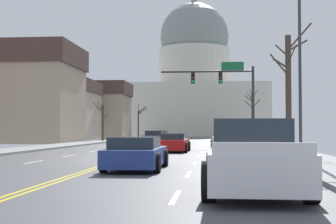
# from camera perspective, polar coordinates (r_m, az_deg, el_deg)

# --- Properties ---
(ground) EXTENTS (20.00, 180.00, 0.20)m
(ground) POSITION_cam_1_polar(r_m,az_deg,el_deg) (24.37, -4.82, -5.33)
(ground) COLOR #4A4A4F
(signal_gantry) EXTENTS (7.91, 0.41, 7.01)m
(signal_gantry) POSITION_cam_1_polar(r_m,az_deg,el_deg) (41.69, 6.91, 3.05)
(signal_gantry) COLOR #28282D
(signal_gantry) RESTS_ON ground
(street_lamp_right) EXTENTS (2.46, 0.24, 8.35)m
(street_lamp_right) POSITION_cam_1_polar(r_m,az_deg,el_deg) (23.08, 14.36, 7.13)
(street_lamp_right) COLOR #333338
(street_lamp_right) RESTS_ON ground
(capitol_building) EXTENTS (31.22, 22.94, 32.02)m
(capitol_building) POSITION_cam_1_polar(r_m,az_deg,el_deg) (108.65, 3.10, 3.17)
(capitol_building) COLOR beige
(capitol_building) RESTS_ON ground
(sedan_near_00) EXTENTS (2.06, 4.33, 1.25)m
(sedan_near_00) POSITION_cam_1_polar(r_m,az_deg,el_deg) (38.29, 6.55, -3.28)
(sedan_near_00) COLOR silver
(sedan_near_00) RESTS_ON ground
(sedan_near_01) EXTENTS (1.99, 4.24, 1.17)m
(sedan_near_01) POSITION_cam_1_polar(r_m,az_deg,el_deg) (30.92, 0.66, -3.64)
(sedan_near_01) COLOR #B71414
(sedan_near_01) RESTS_ON ground
(sedan_near_02) EXTENTS (2.17, 4.46, 1.18)m
(sedan_near_02) POSITION_cam_1_polar(r_m,az_deg,el_deg) (23.51, 7.74, -4.12)
(sedan_near_02) COLOR #6B6056
(sedan_near_02) RESTS_ON ground
(sedan_near_03) EXTENTS (2.01, 4.58, 1.16)m
(sedan_near_03) POSITION_cam_1_polar(r_m,az_deg,el_deg) (17.34, -3.72, -4.88)
(sedan_near_03) COLOR navy
(sedan_near_03) RESTS_ON ground
(pickup_truck_near_04) EXTENTS (2.28, 5.44, 1.66)m
(pickup_truck_near_04) POSITION_cam_1_polar(r_m,az_deg,el_deg) (11.41, 9.91, -5.44)
(pickup_truck_near_04) COLOR silver
(pickup_truck_near_04) RESTS_ON ground
(sedan_oncoming_00) EXTENTS (2.09, 4.57, 1.30)m
(sedan_oncoming_00) POSITION_cam_1_polar(r_m,az_deg,el_deg) (47.84, -1.65, -3.03)
(sedan_oncoming_00) COLOR black
(sedan_oncoming_00) RESTS_ON ground
(sedan_oncoming_01) EXTENTS (2.07, 4.44, 1.30)m
(sedan_oncoming_01) POSITION_cam_1_polar(r_m,az_deg,el_deg) (55.91, -1.02, -2.88)
(sedan_oncoming_01) COLOR silver
(sedan_oncoming_01) RESTS_ON ground
(flank_building_01) EXTENTS (11.49, 9.58, 7.85)m
(flank_building_01) POSITION_cam_1_polar(r_m,az_deg,el_deg) (66.29, -13.34, 0.21)
(flank_building_01) COLOR #B2A38E
(flank_building_01) RESTS_ON ground
(flank_building_02) EXTENTS (13.87, 9.83, 10.35)m
(flank_building_02) POSITION_cam_1_polar(r_m,az_deg,el_deg) (54.69, -17.61, 2.05)
(flank_building_02) COLOR tan
(flank_building_02) RESTS_ON ground
(flank_building_03) EXTENTS (13.85, 8.22, 8.58)m
(flank_building_03) POSITION_cam_1_polar(r_m,az_deg,el_deg) (76.04, -9.73, 0.18)
(flank_building_03) COLOR tan
(flank_building_03) RESTS_ON ground
(bare_tree_00) EXTENTS (1.74, 3.14, 5.89)m
(bare_tree_00) POSITION_cam_1_polar(r_m,az_deg,el_deg) (56.70, 9.82, -0.32)
(bare_tree_00) COLOR #4C3D2D
(bare_tree_00) RESTS_ON ground
(bare_tree_01) EXTENTS (1.67, 1.76, 5.45)m
(bare_tree_01) POSITION_cam_1_polar(r_m,az_deg,el_deg) (79.10, -3.43, -1.06)
(bare_tree_01) COLOR brown
(bare_tree_01) RESTS_ON ground
(bare_tree_02) EXTENTS (2.22, 2.69, 7.11)m
(bare_tree_02) POSITION_cam_1_polar(r_m,az_deg,el_deg) (27.67, 13.88, 2.55)
(bare_tree_02) COLOR #423328
(bare_tree_02) RESTS_ON ground
(bare_tree_03) EXTENTS (1.39, 2.13, 4.57)m
(bare_tree_03) POSITION_cam_1_polar(r_m,az_deg,el_deg) (56.98, -7.65, -1.07)
(bare_tree_03) COLOR #4C3D2D
(bare_tree_03) RESTS_ON ground
(pedestrian_00) EXTENTS (0.35, 0.34, 1.70)m
(pedestrian_00) POSITION_cam_1_polar(r_m,az_deg,el_deg) (29.15, 12.98, -2.65)
(pedestrian_00) COLOR #4C4238
(pedestrian_00) RESTS_ON ground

